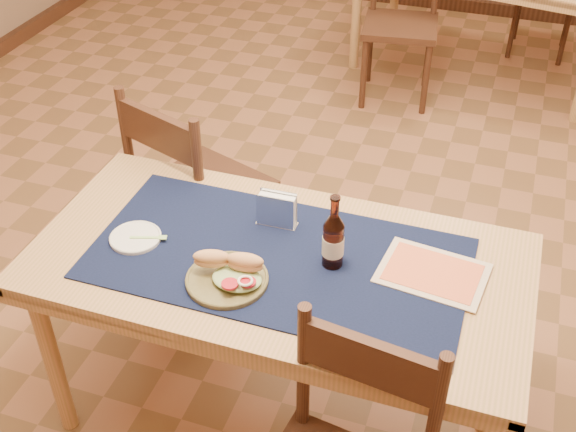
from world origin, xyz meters
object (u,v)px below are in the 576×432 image
(main_table, at_px, (278,278))
(chair_main_far, at_px, (196,190))
(napkin_holder, at_px, (277,210))
(beer_bottle, at_px, (333,240))
(sandwich_plate, at_px, (229,275))

(main_table, bearing_deg, chair_main_far, 135.17)
(napkin_holder, bearing_deg, beer_bottle, -30.54)
(chair_main_far, xyz_separation_m, beer_bottle, (0.73, -0.53, 0.33))
(sandwich_plate, xyz_separation_m, napkin_holder, (0.04, 0.32, 0.03))
(chair_main_far, xyz_separation_m, sandwich_plate, (0.46, -0.71, 0.26))
(chair_main_far, bearing_deg, sandwich_plate, -57.29)
(chair_main_far, relative_size, napkin_holder, 7.13)
(sandwich_plate, relative_size, napkin_holder, 1.83)
(main_table, bearing_deg, sandwich_plate, -123.75)
(main_table, xyz_separation_m, chair_main_far, (-0.56, 0.56, -0.15))
(chair_main_far, distance_m, beer_bottle, 0.96)
(sandwich_plate, relative_size, beer_bottle, 0.99)
(napkin_holder, bearing_deg, sandwich_plate, -97.59)
(chair_main_far, xyz_separation_m, napkin_holder, (0.50, -0.39, 0.29))
(beer_bottle, distance_m, napkin_holder, 0.27)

